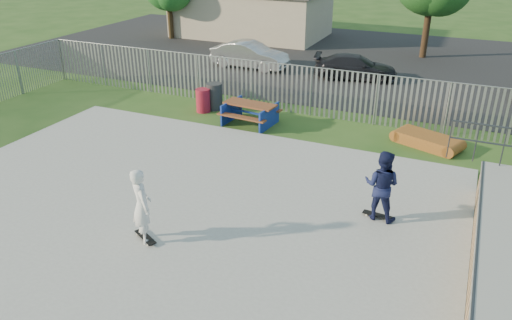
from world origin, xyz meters
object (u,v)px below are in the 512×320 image
at_px(trash_bin_red, 203,100).
at_px(car_dark, 355,67).
at_px(skater_white, 142,206).
at_px(car_silver, 250,55).
at_px(funbox, 427,140).
at_px(picnic_table, 250,113).
at_px(skater_navy, 382,185).
at_px(trash_bin_grey, 214,96).

height_order(trash_bin_red, car_dark, car_dark).
bearing_deg(skater_white, car_silver, -35.93).
bearing_deg(funbox, trash_bin_red, -158.28).
height_order(funbox, car_dark, car_dark).
bearing_deg(picnic_table, car_silver, 119.47).
xyz_separation_m(picnic_table, skater_navy, (6.02, -5.15, 0.66)).
xyz_separation_m(picnic_table, trash_bin_grey, (-2.10, 1.00, 0.12)).
xyz_separation_m(car_dark, skater_navy, (3.83, -13.06, 0.47)).
distance_m(car_silver, car_dark, 5.75).
bearing_deg(trash_bin_grey, car_dark, 58.15).
xyz_separation_m(trash_bin_red, skater_white, (3.46, -8.96, 0.60)).
distance_m(funbox, skater_white, 10.60).
height_order(car_silver, skater_navy, skater_navy).
xyz_separation_m(car_silver, skater_navy, (9.58, -12.88, 0.37)).
bearing_deg(car_silver, skater_white, -161.53).
distance_m(skater_navy, skater_white, 5.94).
bearing_deg(skater_navy, car_dark, -68.00).
distance_m(trash_bin_red, car_dark, 8.69).
xyz_separation_m(trash_bin_red, skater_navy, (8.39, -5.67, 0.60)).
distance_m(trash_bin_grey, car_dark, 8.13).
bearing_deg(skater_navy, car_silver, -47.71).
bearing_deg(car_silver, trash_bin_red, -168.22).
distance_m(car_silver, skater_navy, 16.06).
distance_m(trash_bin_grey, car_silver, 6.89).
bearing_deg(car_dark, trash_bin_grey, 136.88).
distance_m(picnic_table, car_dark, 8.21).
bearing_deg(picnic_table, skater_white, -77.93).
height_order(car_silver, car_dark, car_silver).
height_order(picnic_table, trash_bin_red, trash_bin_red).
relative_size(picnic_table, car_silver, 0.51).
xyz_separation_m(picnic_table, trash_bin_red, (-2.37, 0.51, 0.05)).
height_order(car_silver, skater_white, skater_white).
distance_m(car_silver, skater_white, 16.83).
bearing_deg(skater_navy, picnic_table, -34.90).
xyz_separation_m(picnic_table, funbox, (6.57, 0.57, -0.23)).
xyz_separation_m(funbox, car_dark, (-4.38, 7.34, 0.41)).
bearing_deg(picnic_table, funbox, 9.73).
bearing_deg(trash_bin_grey, picnic_table, -25.46).
height_order(skater_navy, skater_white, same).
distance_m(car_dark, skater_white, 16.40).
relative_size(car_silver, skater_navy, 2.25).
bearing_deg(trash_bin_red, trash_bin_grey, 60.67).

